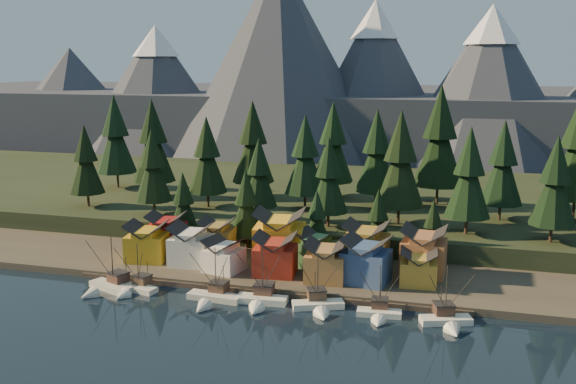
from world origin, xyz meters
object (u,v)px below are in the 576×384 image
(boat_0, at_px, (106,280))
(boat_2, at_px, (212,292))
(house_front_0, at_px, (147,240))
(house_front_1, at_px, (191,244))
(boat_3, at_px, (260,293))
(boat_6, at_px, (448,313))
(boat_5, at_px, (379,307))
(house_back_0, at_px, (167,231))
(boat_4, at_px, (319,298))
(house_back_1, at_px, (217,236))
(boat_1, at_px, (134,282))

(boat_0, relative_size, boat_2, 1.02)
(house_front_0, bearing_deg, house_front_1, -10.67)
(boat_3, relative_size, boat_6, 1.06)
(boat_5, bearing_deg, boat_2, 177.14)
(house_front_0, relative_size, house_back_0, 1.03)
(boat_4, bearing_deg, boat_2, 162.83)
(house_back_1, bearing_deg, house_front_1, -113.24)
(boat_1, relative_size, house_front_0, 1.10)
(boat_4, distance_m, boat_6, 23.18)
(boat_1, bearing_deg, house_front_1, 82.53)
(boat_1, distance_m, boat_3, 26.30)
(house_back_1, bearing_deg, boat_4, -42.67)
(boat_0, distance_m, boat_5, 54.26)
(boat_4, relative_size, boat_6, 1.01)
(house_front_0, bearing_deg, house_back_0, 70.97)
(boat_5, distance_m, house_front_0, 56.13)
(boat_3, relative_size, house_front_1, 1.35)
(boat_2, xyz_separation_m, house_back_0, (-20.89, 23.80, 4.16))
(boat_3, height_order, house_back_0, boat_3)
(boat_0, xyz_separation_m, boat_4, (43.05, 1.90, -0.06))
(boat_2, height_order, boat_4, boat_4)
(boat_0, xyz_separation_m, boat_1, (5.58, 0.96, -0.20))
(boat_0, xyz_separation_m, boat_3, (31.88, 1.38, 0.11))
(boat_2, bearing_deg, house_front_0, 146.82)
(boat_2, height_order, house_back_0, house_back_0)
(boat_2, xyz_separation_m, house_front_0, (-22.09, 16.46, 3.91))
(house_back_0, height_order, house_back_1, house_back_0)
(boat_1, height_order, boat_2, boat_2)
(boat_0, relative_size, house_back_0, 1.27)
(boat_0, distance_m, house_front_1, 20.28)
(boat_6, bearing_deg, house_back_0, 141.79)
(boat_1, height_order, boat_5, boat_1)
(boat_1, height_order, house_front_0, house_front_0)
(boat_0, relative_size, boat_4, 1.04)
(boat_6, height_order, house_front_0, boat_6)
(boat_2, bearing_deg, house_front_1, 128.38)
(boat_4, bearing_deg, boat_6, -24.52)
(boat_0, height_order, boat_3, boat_3)
(boat_6, bearing_deg, boat_5, 159.82)
(boat_5, xyz_separation_m, house_back_1, (-40.26, 23.56, 3.86))
(boat_1, xyz_separation_m, boat_6, (60.63, -0.11, 0.20))
(boat_6, xyz_separation_m, house_front_1, (-55.04, 15.63, 3.86))
(boat_6, distance_m, house_front_0, 67.75)
(boat_6, xyz_separation_m, house_back_1, (-52.23, 23.91, 3.59))
(boat_5, xyz_separation_m, boat_6, (11.97, -0.35, 0.27))
(boat_2, height_order, house_back_1, boat_2)
(boat_1, relative_size, boat_6, 0.93)
(boat_4, bearing_deg, house_front_1, 133.50)
(boat_0, bearing_deg, boat_1, 31.04)
(boat_0, bearing_deg, boat_5, 22.58)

